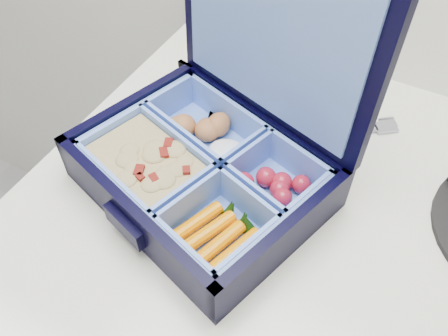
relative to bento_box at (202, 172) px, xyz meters
The scene contains 3 objects.
bento_box is the anchor object (origin of this frame).
burner_grate_rear 0.16m from the bento_box, 110.67° to the left, with size 0.16×0.16×0.02m, color black.
fork 0.17m from the bento_box, 57.75° to the left, with size 0.02×0.16×0.01m, color #A3A1B4, non-canonical shape.
Camera 1 is at (0.68, 1.35, 1.35)m, focal length 38.00 mm.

